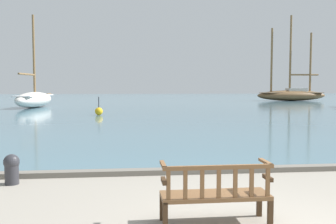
{
  "coord_description": "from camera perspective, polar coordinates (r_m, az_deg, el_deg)",
  "views": [
    {
      "loc": [
        -1.82,
        -4.64,
        2.04
      ],
      "look_at": [
        -0.28,
        10.0,
        1.0
      ],
      "focal_mm": 40.0,
      "sensor_mm": 36.0,
      "label": 1
    }
  ],
  "objects": [
    {
      "name": "channel_buoy",
      "position": [
        25.2,
        -10.5,
        0.13
      ],
      "size": [
        0.52,
        0.52,
        1.22
      ],
      "color": "gold",
      "rests_on": "harbor_water"
    },
    {
      "name": "sailboat_far_starboard",
      "position": [
        50.81,
        18.31,
        2.71
      ],
      "size": [
        9.01,
        2.78,
        10.88
      ],
      "color": "brown",
      "rests_on": "harbor_water"
    },
    {
      "name": "mooring_bollard",
      "position": [
        8.46,
        -22.73,
        -7.85
      ],
      "size": [
        0.32,
        0.32,
        0.63
      ],
      "color": "#2D2D33",
      "rests_on": "ground"
    },
    {
      "name": "quay_edge_kerb",
      "position": [
        8.9,
        6.02,
        -8.83
      ],
      "size": [
        40.0,
        0.3,
        0.12
      ],
      "primitive_type": "cube",
      "color": "slate",
      "rests_on": "ground"
    },
    {
      "name": "harbor_water",
      "position": [
        48.71,
        -3.86,
        1.69
      ],
      "size": [
        100.0,
        80.0,
        0.08
      ],
      "primitive_type": "cube",
      "color": "slate",
      "rests_on": "ground"
    },
    {
      "name": "sailboat_distant_harbor",
      "position": [
        35.84,
        -19.71,
        1.9
      ],
      "size": [
        2.74,
        8.72,
        8.28
      ],
      "color": "silver",
      "rests_on": "harbor_water"
    },
    {
      "name": "park_bench",
      "position": [
        5.66,
        7.26,
        -12.12
      ],
      "size": [
        1.6,
        0.53,
        0.92
      ],
      "color": "#3D2A19",
      "rests_on": "ground"
    }
  ]
}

